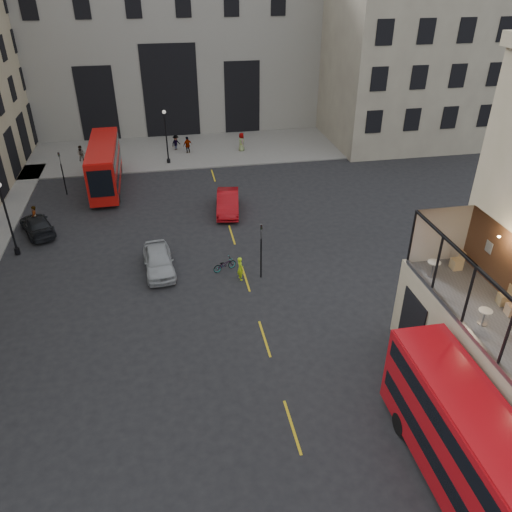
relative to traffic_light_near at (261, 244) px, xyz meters
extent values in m
plane|color=black|center=(1.00, -12.00, -2.42)|extent=(140.00, 140.00, 0.00)
cube|color=black|center=(5.98, -12.00, -0.42)|extent=(0.08, 9.20, 3.00)
cube|color=beige|center=(7.50, -7.00, 3.62)|extent=(3.00, 0.04, 2.90)
cube|color=black|center=(7.50, -12.00, 5.08)|extent=(3.00, 10.00, 0.04)
cube|color=slate|center=(6.00, -12.00, 2.28)|extent=(0.12, 10.00, 0.18)
cube|color=black|center=(6.00, -12.00, 5.03)|extent=(0.12, 10.00, 0.10)
cube|color=beige|center=(8.92, -8.80, 3.78)|extent=(0.04, 0.45, 0.55)
cylinder|color=#FFD899|center=(8.30, -10.00, 5.03)|extent=(0.12, 0.12, 0.05)
cube|color=#BBA98C|center=(7.50, -12.00, -0.17)|extent=(3.00, 11.00, 4.50)
cube|color=slate|center=(7.50, -12.00, 2.12)|extent=(3.00, 10.00, 0.10)
cube|color=gray|center=(-4.00, 36.00, 6.58)|extent=(34.00, 10.00, 18.00)
cube|color=black|center=(-4.00, 30.96, 2.58)|extent=(6.00, 0.12, 10.00)
cube|color=black|center=(-12.00, 30.96, 1.58)|extent=(4.00, 0.12, 8.00)
cube|color=black|center=(4.00, 30.96, 1.58)|extent=(4.00, 0.12, 8.00)
cube|color=#ABA38A|center=(21.00, 28.00, 7.58)|extent=(16.00, 18.00, 20.00)
cube|color=slate|center=(-5.00, 26.00, -2.36)|extent=(40.00, 12.00, 0.12)
cylinder|color=black|center=(0.00, 0.00, -1.02)|extent=(0.10, 0.10, 2.80)
imported|color=black|center=(0.00, 0.00, 0.88)|extent=(0.16, 0.20, 1.00)
cylinder|color=black|center=(-14.00, 16.00, -1.02)|extent=(0.10, 0.10, 2.80)
imported|color=black|center=(-14.00, 16.00, 0.88)|extent=(0.16, 0.20, 1.00)
cylinder|color=black|center=(-16.00, 6.00, 0.08)|extent=(0.14, 0.14, 5.00)
cylinder|color=black|center=(-16.00, 6.00, -2.17)|extent=(0.36, 0.36, 0.50)
cylinder|color=black|center=(-5.00, 22.00, 0.08)|extent=(0.14, 0.14, 5.00)
cylinder|color=black|center=(-5.00, 22.00, -2.17)|extent=(0.36, 0.36, 0.50)
sphere|color=silver|center=(-5.00, 22.00, 2.73)|extent=(0.36, 0.36, 0.36)
cube|color=#A70B12|center=(4.50, -16.52, -0.16)|extent=(2.50, 10.61, 3.75)
cube|color=black|center=(4.50, -16.52, -0.69)|extent=(2.54, 10.03, 0.77)
cube|color=black|center=(4.50, -16.52, 0.99)|extent=(2.54, 10.03, 0.77)
cube|color=#A70B12|center=(4.50, -16.52, 1.74)|extent=(2.41, 10.39, 0.12)
cylinder|color=black|center=(3.45, -13.12, -1.94)|extent=(0.28, 0.96, 0.96)
cylinder|color=black|center=(5.61, -13.14, -1.94)|extent=(0.28, 0.96, 0.96)
cube|color=#B7100C|center=(-10.58, 16.98, -0.27)|extent=(2.43, 10.10, 3.57)
cube|color=black|center=(-10.58, 16.98, -0.78)|extent=(2.46, 9.55, 0.73)
cube|color=black|center=(-10.58, 16.98, 0.82)|extent=(2.46, 9.55, 0.73)
cube|color=#B7100C|center=(-10.58, 16.98, 1.54)|extent=(2.34, 9.89, 0.11)
cylinder|color=black|center=(-11.65, 20.19, -1.97)|extent=(0.27, 0.92, 0.91)
cylinder|color=black|center=(-9.60, 20.22, -1.97)|extent=(0.27, 0.92, 0.91)
cylinder|color=black|center=(-11.55, 13.45, -1.97)|extent=(0.27, 0.92, 0.91)
cylinder|color=black|center=(-9.50, 13.48, -1.97)|extent=(0.27, 0.92, 0.91)
imported|color=#A7ABB0|center=(-6.38, 1.97, -1.64)|extent=(2.20, 4.72, 1.56)
imported|color=#A60A10|center=(-0.72, 9.96, -1.61)|extent=(2.42, 5.12, 1.62)
imported|color=black|center=(-15.13, 9.00, -1.77)|extent=(3.46, 4.88, 1.31)
imported|color=gray|center=(-2.18, 1.25, -1.99)|extent=(1.74, 1.13, 0.86)
imported|color=#B8E718|center=(-1.33, 0.00, -1.62)|extent=(0.50, 0.66, 1.60)
imported|color=gray|center=(-13.48, 23.96, -1.55)|extent=(0.88, 0.71, 1.75)
imported|color=gray|center=(-4.02, 25.79, -1.57)|extent=(1.25, 1.20, 1.71)
imported|color=gray|center=(-2.87, 24.65, -1.51)|extent=(1.15, 0.89, 1.82)
imported|color=gray|center=(2.77, 24.37, -1.43)|extent=(0.73, 1.03, 1.98)
imported|color=gray|center=(-15.38, 9.82, -1.51)|extent=(0.46, 0.68, 1.83)
cylinder|color=beige|center=(6.92, -12.08, 2.84)|extent=(0.55, 0.55, 0.04)
cylinder|color=slate|center=(6.92, -12.08, 2.51)|extent=(0.07, 0.07, 0.64)
cylinder|color=slate|center=(6.92, -12.08, 2.19)|extent=(0.40, 0.40, 0.03)
cylinder|color=white|center=(6.64, -8.29, 2.92)|extent=(0.61, 0.61, 0.04)
cylinder|color=slate|center=(6.64, -8.29, 2.55)|extent=(0.08, 0.08, 0.71)
cylinder|color=slate|center=(6.64, -8.29, 2.19)|extent=(0.45, 0.45, 0.03)
cube|color=tan|center=(8.48, -11.73, 2.42)|extent=(0.49, 0.49, 0.48)
cube|color=tan|center=(8.57, -10.99, 2.42)|extent=(0.53, 0.53, 0.49)
cube|color=tan|center=(8.78, -11.03, 2.89)|extent=(0.12, 0.46, 0.44)
cube|color=#D7B37C|center=(8.08, -7.94, 2.43)|extent=(0.49, 0.49, 0.51)
cube|color=#D7B37C|center=(8.30, -7.93, 2.92)|extent=(0.05, 0.48, 0.46)
camera|label=1|loc=(-5.36, -26.34, 15.16)|focal=35.00mm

